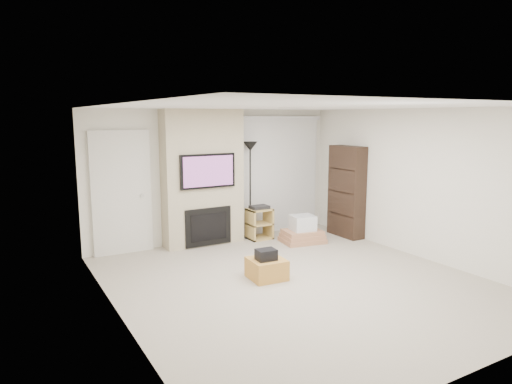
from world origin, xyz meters
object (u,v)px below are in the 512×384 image
floor_lamp (250,163)px  bookshelf (347,191)px  box_stack (302,232)px  av_stand (259,221)px  ottoman (267,269)px

floor_lamp → bookshelf: size_ratio=1.05×
floor_lamp → bookshelf: 2.00m
floor_lamp → box_stack: floor_lamp is taller
av_stand → box_stack: bearing=-47.5°
ottoman → box_stack: size_ratio=0.58×
box_stack → ottoman: bearing=-140.3°
av_stand → bookshelf: (1.61, -0.67, 0.55)m
av_stand → bookshelf: bookshelf is taller
box_stack → bookshelf: (1.03, -0.04, 0.70)m
av_stand → ottoman: bearing=-117.7°
box_stack → floor_lamp: bearing=131.0°
bookshelf → floor_lamp: bearing=154.1°
floor_lamp → av_stand: 1.16m
ottoman → bookshelf: bearing=26.2°
av_stand → bookshelf: bearing=-22.7°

